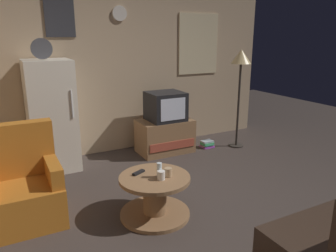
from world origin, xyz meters
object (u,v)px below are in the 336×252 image
Objects in this scene: tv_stand at (165,136)px; remote_control at (139,172)px; mug_ceramic_white at (161,175)px; mug_ceramic_tan at (168,172)px; standing_lamp at (241,64)px; armchair at (24,188)px; wine_glass at (159,170)px; crt_tv at (165,106)px; fridge at (52,116)px; coffee_table at (155,196)px; book_stack at (207,144)px.

remote_control is at bearing -125.44° from tv_stand.
mug_ceramic_white and mug_ceramic_tan have the same top height.
standing_lamp is 1.66× the size of armchair.
standing_lamp is 10.60× the size of wine_glass.
crt_tv reaches higher than wine_glass.
standing_lamp is 17.67× the size of mug_ceramic_tan.
fridge is 19.67× the size of mug_ceramic_tan.
fridge is 11.80× the size of remote_control.
fridge reaches higher than tv_stand.
armchair is at bearing 154.94° from coffee_table.
mug_ceramic_tan is (0.08, -0.03, -0.03)m from wine_glass.
remote_control is at bearing 138.77° from mug_ceramic_tan.
book_stack is (1.65, 1.56, -0.46)m from wine_glass.
crt_tv reaches higher than tv_stand.
armchair is (-2.16, -1.11, -0.40)m from crt_tv.
crt_tv reaches higher than book_stack.
fridge reaches higher than wine_glass.
wine_glass is at bearing -118.77° from tv_stand.
tv_stand is 1.65m from standing_lamp.
coffee_table is 0.30m from mug_ceramic_tan.
standing_lamp is (1.18, -0.31, 0.62)m from crt_tv.
standing_lamp reaches higher than book_stack.
crt_tv is 1.94m from mug_ceramic_tan.
fridge is at bearing 111.09° from coffee_table.
fridge is 2.49m from book_stack.
standing_lamp is 10.60× the size of remote_control.
armchair is at bearing 134.01° from remote_control.
fridge is 8.53× the size of book_stack.
armchair reaches higher than mug_ceramic_white.
tv_stand is at bearing 59.79° from coffee_table.
remote_control is (-1.08, -1.52, 0.19)m from tv_stand.
standing_lamp reaches higher than wine_glass.
fridge reaches higher than coffee_table.
fridge is at bearing 111.76° from wine_glass.
tv_stand is 9.33× the size of mug_ceramic_white.
standing_lamp is at bearing 13.50° from armchair.
mug_ceramic_white is (0.03, -0.09, 0.26)m from coffee_table.
wine_glass reaches higher than book_stack.
tv_stand is 9.33× the size of mug_ceramic_tan.
wine_glass reaches higher than remote_control.
tv_stand is 5.60× the size of remote_control.
standing_lamp is at bearing 33.12° from wine_glass.
mug_ceramic_tan reaches higher than remote_control.
coffee_table is 1.30m from armchair.
mug_ceramic_tan is at bearing -66.23° from remote_control.
wine_glass is 1.00× the size of remote_control.
book_stack is at bearing 18.83° from armchair.
wine_glass is at bearing 80.86° from mug_ceramic_white.
remote_control is at bearing -125.74° from crt_tv.
standing_lamp is 1.40m from book_stack.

